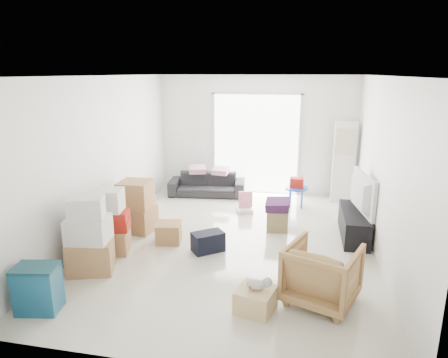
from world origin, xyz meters
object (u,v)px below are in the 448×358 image
Objects in this scene: television at (355,207)px; armchair at (322,271)px; ac_tower at (344,162)px; sofa at (207,181)px; kids_table at (297,186)px; ottoman at (277,220)px; storage_bins at (38,289)px; tv_console at (354,224)px; wood_crate at (256,300)px.

television is 1.41× the size of armchair.
sofa is (-3.00, -0.15, -0.54)m from ac_tower.
kids_table reaches higher than television.
ottoman is (-0.70, 2.24, -0.23)m from armchair.
kids_table reaches higher than ottoman.
armchair is (-0.56, -4.20, -0.46)m from ac_tower.
sofa is at bearing 80.21° from storage_bins.
armchair is (2.44, -4.05, 0.08)m from sofa.
armchair reaches higher than kids_table.
ac_tower is 2.43m from ottoman.
tv_console is at bearing -84.27° from armchair.
armchair is 1.43× the size of storage_bins.
tv_console is 3.66× the size of ottoman.
sofa is at bearing 110.78° from wood_crate.
ottoman is at bearing 88.53° from wood_crate.
armchair is at bearing 25.09° from wood_crate.
ac_tower is at bearing -76.27° from armchair.
kids_table is (2.04, -0.42, 0.10)m from sofa.
tv_console is 0.30m from television.
tv_console is 2.28m from armchair.
ac_tower is at bearing -3.63° from sofa.
sofa is at bearing 133.83° from ottoman.
kids_table is (-0.97, -0.57, -0.43)m from ac_tower.
ottoman is at bearing 50.19° from storage_bins.
television is at bearing 61.56° from wood_crate.
sofa is 2.08m from kids_table.
ottoman is 1.45m from kids_table.
sofa is 2.08× the size of armchair.
storage_bins is at bearing -127.26° from ac_tower.
ottoman reaches higher than wood_crate.
storage_bins is at bearing -168.63° from wood_crate.
storage_bins reaches higher than tv_console.
sofa reaches higher than tv_console.
tv_console is 1.64× the size of armchair.
tv_console is 2.19× the size of kids_table.
television is at bearing -84.27° from armchair.
armchair reaches higher than sofa.
sofa is 2.78× the size of kids_table.
ottoman is at bearing -51.22° from armchair.
ottoman is (2.59, 3.10, -0.10)m from storage_bins.
television is at bearing -1.92° from ottoman.
wood_crate is at bearing -75.71° from sofa.
ottoman is 0.60× the size of kids_table.
armchair reaches higher than wood_crate.
storage_bins is at bearing 36.14° from armchair.
television is 4.96m from storage_bins.
television is (0.00, 0.00, 0.30)m from tv_console.
ac_tower reaches higher than storage_bins.
storage_bins is 4.04m from ottoman.
kids_table is (-1.02, 1.44, 0.21)m from tv_console.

